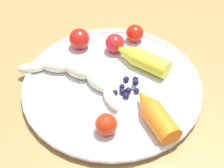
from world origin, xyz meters
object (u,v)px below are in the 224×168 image
Objects in this scene: banana at (75,75)px; tomato_extra at (115,43)px; carrot_yellow at (140,58)px; carrot_orange at (154,113)px; plate at (112,85)px; blueberry_pile at (128,87)px; tomato_near at (106,124)px; tomato_far at (135,33)px; tomato_mid at (79,39)px; dining_table at (100,133)px.

tomato_extra is at bearing 26.10° from banana.
tomato_extra is (-0.03, 0.06, 0.00)m from carrot_yellow.
plate is at bearing 106.83° from carrot_orange.
blueberry_pile is 0.10m from tomato_near.
plate is at bearing 62.47° from tomato_near.
tomato_near reaches higher than plate.
banana reaches higher than blueberry_pile.
carrot_orange and tomato_far have the same top height.
tomato_mid is 0.11m from tomato_far.
tomato_far is at bearing 43.09° from dining_table.
carrot_yellow is (0.04, 0.13, -0.00)m from carrot_orange.
carrot_orange is at bearing -7.19° from tomato_near.
banana reaches higher than dining_table.
banana is 0.16m from tomato_far.
tomato_near is at bearing -117.53° from plate.
carrot_orange reaches higher than carrot_yellow.
tomato_mid is at bearing 66.45° from banana.
plate is at bearing 128.66° from blueberry_pile.
dining_table is 5.81× the size of banana.
plate is 3.04× the size of carrot_orange.
carrot_orange is (0.03, -0.10, 0.02)m from plate.
carrot_yellow is at bearing 73.73° from carrot_orange.
dining_table is 8.37× the size of carrot_yellow.
plate is at bearing -31.89° from banana.
dining_table is 0.17m from carrot_orange.
tomato_extra is at bearing 53.97° from dining_table.
plate is 1.93× the size of banana.
carrot_orange reaches higher than plate.
tomato_extra reaches higher than banana.
plate is at bearing -159.15° from carrot_yellow.
tomato_extra reaches higher than tomato_far.
blueberry_pile is at bearing 45.01° from tomato_near.
carrot_orange is 0.08m from blueberry_pile.
tomato_mid is at bearing 102.76° from carrot_orange.
banana is 4.08× the size of tomato_mid.
blueberry_pile is at bearing -38.04° from banana.
tomato_near is at bearing 172.81° from carrot_orange.
tomato_mid reaches higher than tomato_extra.
banana is 0.13m from carrot_yellow.
tomato_extra is (0.07, 0.10, 0.13)m from dining_table.
tomato_far is (0.02, 0.07, 0.00)m from carrot_yellow.
carrot_yellow reaches higher than banana.
tomato_mid reaches higher than plate.
tomato_near is at bearing -134.99° from blueberry_pile.
tomato_far is at bearing 16.37° from tomato_extra.
blueberry_pile is at bearing -7.47° from dining_table.
blueberry_pile is 1.48× the size of tomato_near.
carrot_orange is at bearing -106.63° from tomato_far.
carrot_yellow is at bearing -47.31° from tomato_mid.
plate is 0.11m from tomato_near.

